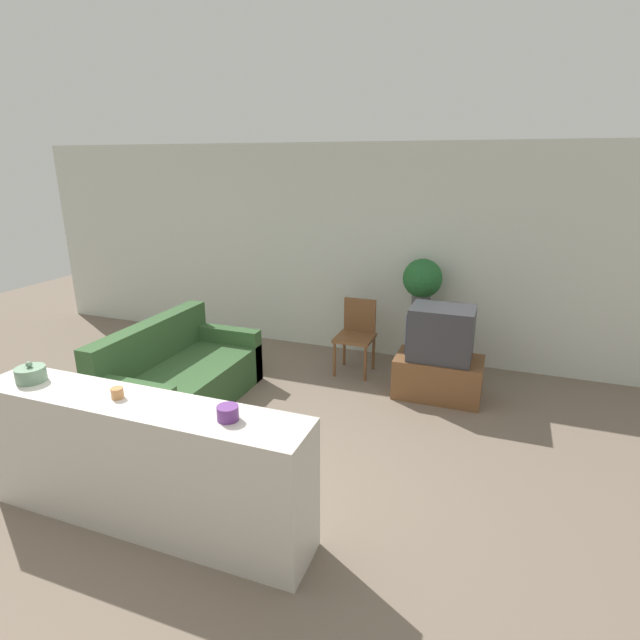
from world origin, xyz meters
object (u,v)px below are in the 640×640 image
at_px(potted_plant, 422,280).
at_px(decorative_bowl, 31,374).
at_px(television, 441,333).
at_px(wooden_chair, 357,332).
at_px(couch, 179,378).

bearing_deg(potted_plant, decorative_bowl, -122.32).
xyz_separation_m(television, potted_plant, (-0.34, 0.73, 0.39)).
bearing_deg(decorative_bowl, wooden_chair, 63.99).
height_order(couch, potted_plant, potted_plant).
relative_size(couch, television, 2.64).
xyz_separation_m(television, wooden_chair, (-1.03, 0.35, -0.23)).
xyz_separation_m(television, decorative_bowl, (-2.56, -2.78, 0.28)).
distance_m(television, wooden_chair, 1.11).
xyz_separation_m(potted_plant, decorative_bowl, (-2.22, -3.51, -0.10)).
xyz_separation_m(wooden_chair, potted_plant, (0.69, 0.38, 0.61)).
distance_m(couch, decorative_bowl, 1.77).
bearing_deg(decorative_bowl, couch, 88.72).
bearing_deg(couch, television, 24.60).
bearing_deg(wooden_chair, couch, -134.68).
bearing_deg(wooden_chair, potted_plant, 28.64).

